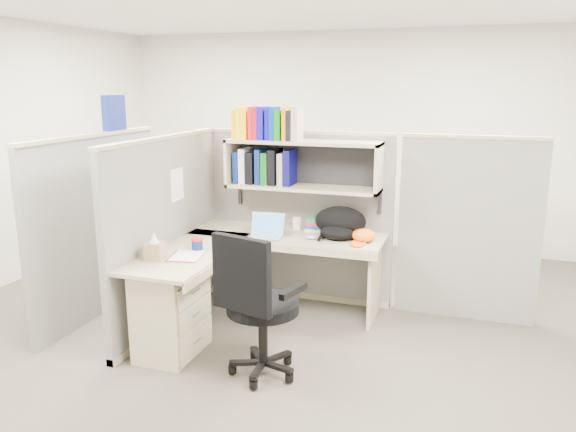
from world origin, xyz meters
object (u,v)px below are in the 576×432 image
(backpack, at_px, (339,223))
(snack_canister, at_px, (197,244))
(task_chair, at_px, (259,327))
(laptop, at_px, (265,226))
(desk, at_px, (205,291))

(backpack, bearing_deg, snack_canister, -132.58)
(backpack, xyz_separation_m, snack_canister, (-1.01, -0.72, -0.09))
(snack_canister, distance_m, task_chair, 1.00)
(backpack, relative_size, task_chair, 0.42)
(laptop, bearing_deg, desk, -117.01)
(backpack, relative_size, snack_canister, 4.78)
(desk, height_order, backpack, backpack)
(desk, xyz_separation_m, backpack, (0.88, 0.86, 0.43))
(desk, relative_size, snack_canister, 18.24)
(laptop, height_order, snack_canister, laptop)
(laptop, bearing_deg, task_chair, -76.24)
(snack_canister, bearing_deg, laptop, 52.43)
(snack_canister, bearing_deg, desk, -46.61)
(desk, bearing_deg, laptop, 67.66)
(desk, xyz_separation_m, task_chair, (0.61, -0.40, -0.06))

